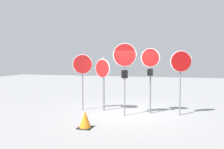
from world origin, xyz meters
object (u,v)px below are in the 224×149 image
stop_sign_1 (103,74)px  stop_sign_2 (125,61)px  stop_sign_4 (181,67)px  traffic_cone_0 (85,119)px  stop_sign_3 (150,66)px  stop_sign_0 (82,68)px

stop_sign_1 → stop_sign_2: (1.07, -0.65, 0.55)m
stop_sign_4 → traffic_cone_0: size_ratio=4.53×
stop_sign_2 → stop_sign_3: bearing=24.7°
stop_sign_1 → stop_sign_0: bearing=-146.0°
stop_sign_0 → traffic_cone_0: 2.94m
stop_sign_0 → stop_sign_3: bearing=-24.2°
stop_sign_0 → stop_sign_4: 3.99m
stop_sign_2 → stop_sign_4: stop_sign_2 is taller
stop_sign_0 → stop_sign_1: size_ratio=1.05×
stop_sign_2 → stop_sign_4: 2.17m
stop_sign_0 → stop_sign_1: stop_sign_0 is taller
stop_sign_0 → stop_sign_3: (2.84, 0.12, 0.11)m
stop_sign_1 → traffic_cone_0: size_ratio=4.13×
stop_sign_1 → traffic_cone_0: bearing=-60.6°
stop_sign_1 → stop_sign_3: (1.97, -0.01, 0.35)m
stop_sign_1 → stop_sign_2: size_ratio=0.82×
stop_sign_4 → traffic_cone_0: (-2.97, -2.38, -1.62)m
stop_sign_4 → stop_sign_1: bearing=162.7°
stop_sign_1 → stop_sign_2: 1.37m
stop_sign_0 → traffic_cone_0: bearing=-92.5°
stop_sign_0 → stop_sign_2: (1.93, -0.52, 0.31)m
stop_sign_2 → traffic_cone_0: size_ratio=5.04×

